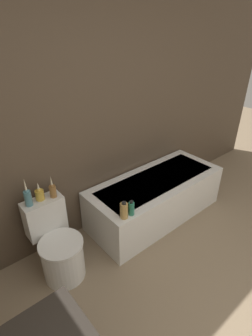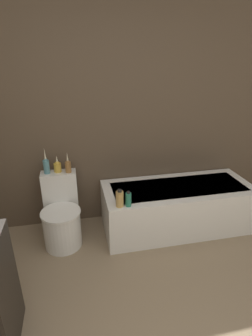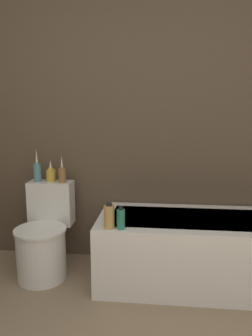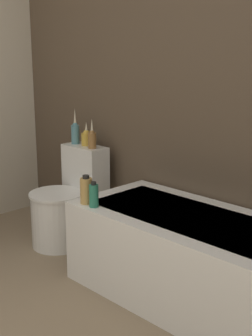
# 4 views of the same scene
# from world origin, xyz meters

# --- Properties ---
(wall_back_tiled) EXTENTS (6.40, 0.06, 2.60)m
(wall_back_tiled) POSITION_xyz_m (0.00, 2.28, 1.30)
(wall_back_tiled) COLOR brown
(wall_back_tiled) RESTS_ON ground_plane
(bathtub) EXTENTS (1.69, 0.70, 0.52)m
(bathtub) POSITION_xyz_m (0.67, 1.88, 0.26)
(bathtub) COLOR white
(bathtub) RESTS_ON ground
(toilet) EXTENTS (0.41, 0.57, 0.73)m
(toilet) POSITION_xyz_m (-0.64, 1.88, 0.30)
(toilet) COLOR white
(toilet) RESTS_ON ground
(vase_gold) EXTENTS (0.06, 0.06, 0.28)m
(vase_gold) POSITION_xyz_m (-0.75, 2.08, 0.82)
(vase_gold) COLOR teal
(vase_gold) RESTS_ON toilet
(vase_silver) EXTENTS (0.08, 0.08, 0.18)m
(vase_silver) POSITION_xyz_m (-0.64, 2.10, 0.79)
(vase_silver) COLOR gold
(vase_silver) RESTS_ON toilet
(vase_bronze) EXTENTS (0.06, 0.06, 0.22)m
(vase_bronze) POSITION_xyz_m (-0.52, 2.06, 0.80)
(vase_bronze) COLOR olive
(vase_bronze) RESTS_ON toilet
(shampoo_bottle_tall) EXTENTS (0.08, 0.08, 0.18)m
(shampoo_bottle_tall) POSITION_xyz_m (-0.06, 1.61, 0.60)
(shampoo_bottle_tall) COLOR tan
(shampoo_bottle_tall) RESTS_ON bathtub
(shampoo_bottle_short) EXTENTS (0.06, 0.06, 0.16)m
(shampoo_bottle_short) POSITION_xyz_m (0.03, 1.60, 0.59)
(shampoo_bottle_short) COLOR #267259
(shampoo_bottle_short) RESTS_ON bathtub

